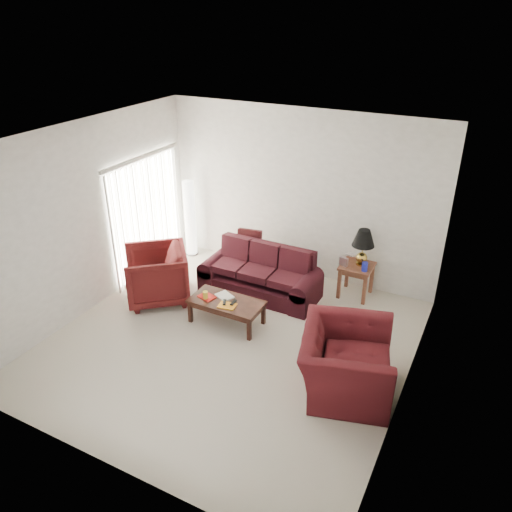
{
  "coord_description": "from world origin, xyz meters",
  "views": [
    {
      "loc": [
        3.09,
        -5.16,
        4.48
      ],
      "look_at": [
        0.0,
        0.85,
        1.05
      ],
      "focal_mm": 35.0,
      "sensor_mm": 36.0,
      "label": 1
    }
  ],
  "objects_px": {
    "end_table": "(356,280)",
    "floor_lamp": "(190,218)",
    "sofa": "(260,273)",
    "armchair_left": "(156,275)",
    "armchair_right": "(346,362)",
    "coffee_table": "(227,312)"
  },
  "relations": [
    {
      "from": "end_table",
      "to": "floor_lamp",
      "type": "distance_m",
      "value": 3.4
    },
    {
      "from": "floor_lamp",
      "to": "sofa",
      "type": "bearing_deg",
      "value": -21.72
    },
    {
      "from": "armchair_left",
      "to": "armchair_right",
      "type": "distance_m",
      "value": 3.56
    },
    {
      "from": "end_table",
      "to": "armchair_right",
      "type": "bearing_deg",
      "value": -76.12
    },
    {
      "from": "sofa",
      "to": "floor_lamp",
      "type": "relative_size",
      "value": 1.31
    },
    {
      "from": "end_table",
      "to": "armchair_left",
      "type": "relative_size",
      "value": 0.58
    },
    {
      "from": "sofa",
      "to": "end_table",
      "type": "distance_m",
      "value": 1.63
    },
    {
      "from": "sofa",
      "to": "armchair_right",
      "type": "bearing_deg",
      "value": -39.27
    },
    {
      "from": "floor_lamp",
      "to": "armchair_left",
      "type": "height_order",
      "value": "floor_lamp"
    },
    {
      "from": "floor_lamp",
      "to": "armchair_right",
      "type": "distance_m",
      "value": 4.61
    },
    {
      "from": "floor_lamp",
      "to": "armchair_left",
      "type": "xyz_separation_m",
      "value": [
        0.45,
        -1.69,
        -0.31
      ]
    },
    {
      "from": "floor_lamp",
      "to": "coffee_table",
      "type": "xyz_separation_m",
      "value": [
        1.84,
        -1.77,
        -0.57
      ]
    },
    {
      "from": "floor_lamp",
      "to": "armchair_left",
      "type": "bearing_deg",
      "value": -75.06
    },
    {
      "from": "sofa",
      "to": "floor_lamp",
      "type": "distance_m",
      "value": 2.08
    },
    {
      "from": "armchair_left",
      "to": "coffee_table",
      "type": "relative_size",
      "value": 0.88
    },
    {
      "from": "sofa",
      "to": "armchair_right",
      "type": "distance_m",
      "value": 2.6
    },
    {
      "from": "sofa",
      "to": "floor_lamp",
      "type": "height_order",
      "value": "floor_lamp"
    },
    {
      "from": "sofa",
      "to": "armchair_left",
      "type": "distance_m",
      "value": 1.72
    },
    {
      "from": "sofa",
      "to": "end_table",
      "type": "relative_size",
      "value": 3.48
    },
    {
      "from": "armchair_right",
      "to": "coffee_table",
      "type": "bearing_deg",
      "value": 58.97
    },
    {
      "from": "end_table",
      "to": "armchair_right",
      "type": "xyz_separation_m",
      "value": [
        0.57,
        -2.31,
        0.13
      ]
    },
    {
      "from": "end_table",
      "to": "sofa",
      "type": "bearing_deg",
      "value": -154.28
    }
  ]
}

